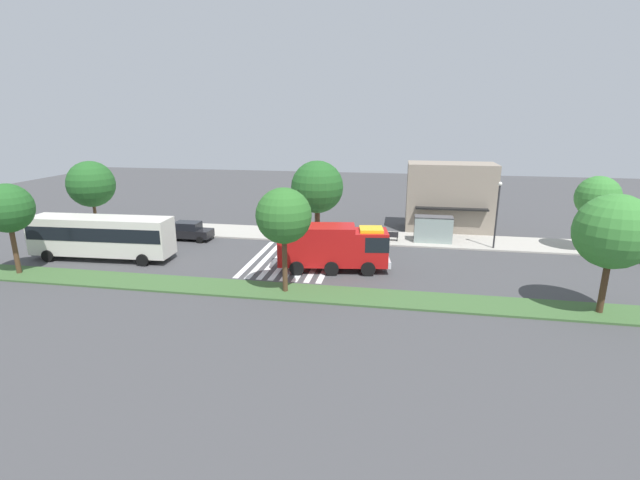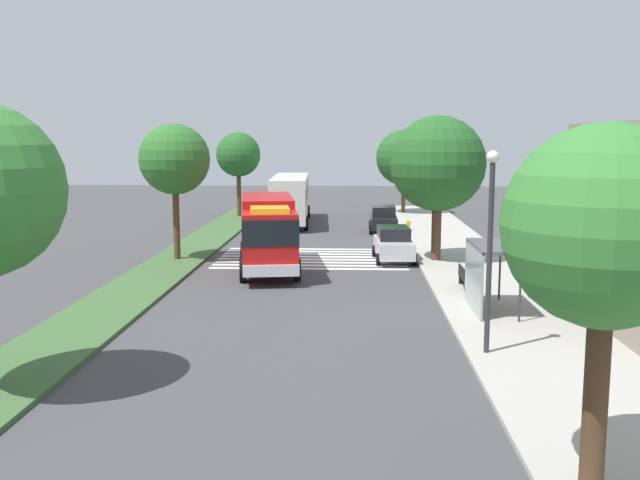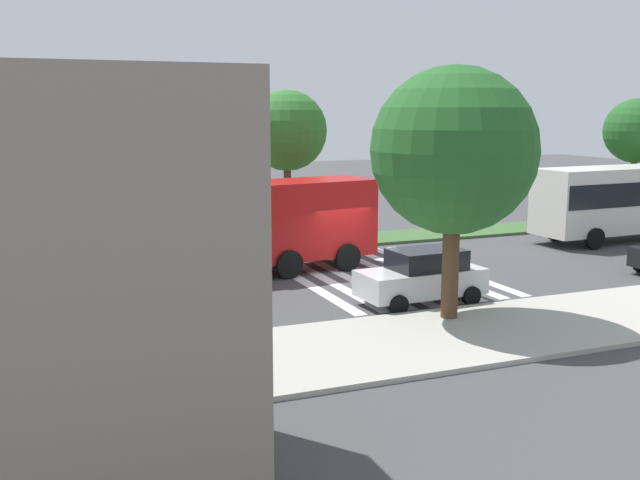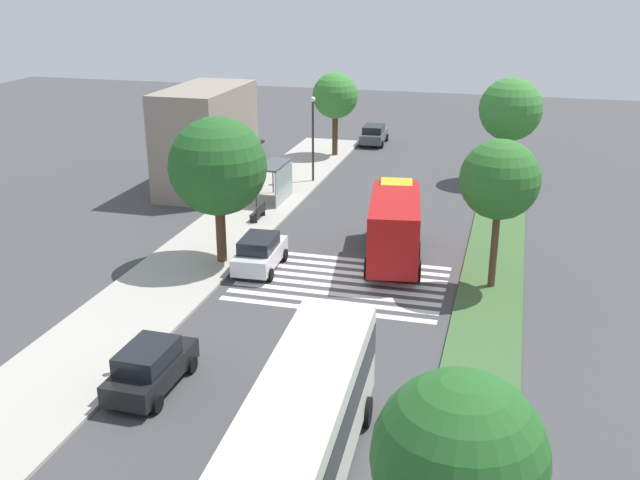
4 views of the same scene
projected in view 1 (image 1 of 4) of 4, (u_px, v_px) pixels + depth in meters
ground_plane at (304, 261)px, 37.62m from camera, size 120.00×120.00×0.00m
sidewalk at (321, 235)px, 45.28m from camera, size 60.00×5.02×0.14m
median_strip at (282, 291)px, 30.88m from camera, size 60.00×3.00×0.14m
crosswalk at (292, 260)px, 37.79m from camera, size 6.75×10.06×0.01m
fire_truck at (335, 246)px, 34.78m from camera, size 8.84×3.69×3.58m
parked_car_west at (189, 231)px, 43.60m from camera, size 4.29×2.07×1.78m
parked_car_mid at (310, 236)px, 41.60m from camera, size 4.29×2.19×1.81m
transit_bus at (101, 235)px, 37.46m from camera, size 11.99×3.26×3.61m
bus_stop_shelter at (434, 225)px, 41.94m from camera, size 3.50×1.40×2.46m
bench_near_shelter at (390, 236)px, 42.97m from camera, size 1.60×0.50×0.90m
street_lamp at (497, 209)px, 39.78m from camera, size 0.36×0.36×5.99m
storefront_building at (450, 197)px, 46.66m from camera, size 8.74×5.17×7.01m
sidewalk_tree_far_west at (91, 184)px, 46.58m from camera, size 4.75×4.75×7.07m
sidewalk_tree_west at (317, 187)px, 42.49m from camera, size 4.94×4.94×7.51m
sidewalk_tree_east at (598, 198)px, 38.47m from camera, size 3.64×3.64×6.63m
median_tree_far_west at (7, 208)px, 32.99m from camera, size 3.61×3.61×6.83m
median_tree_west at (284, 216)px, 29.42m from camera, size 3.69×3.69×7.10m
median_tree_center at (614, 232)px, 26.15m from camera, size 4.40×4.40×7.28m
fire_hydrant at (201, 231)px, 45.25m from camera, size 0.28×0.28×0.70m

